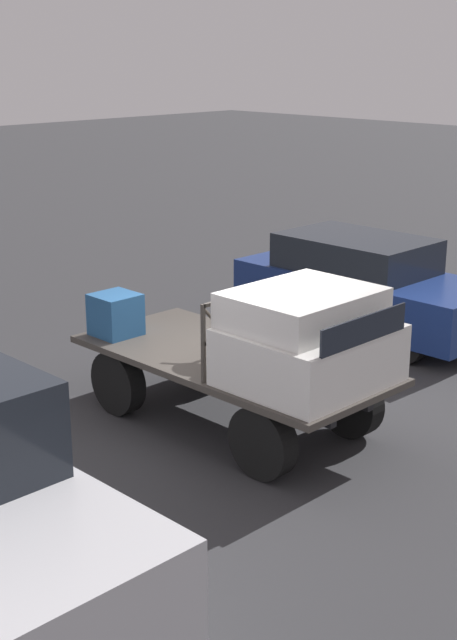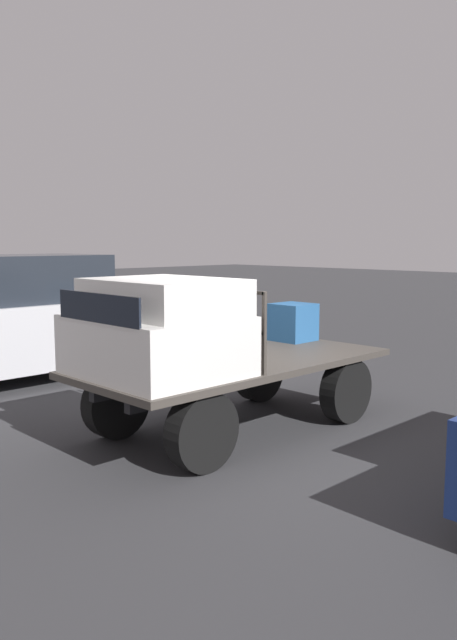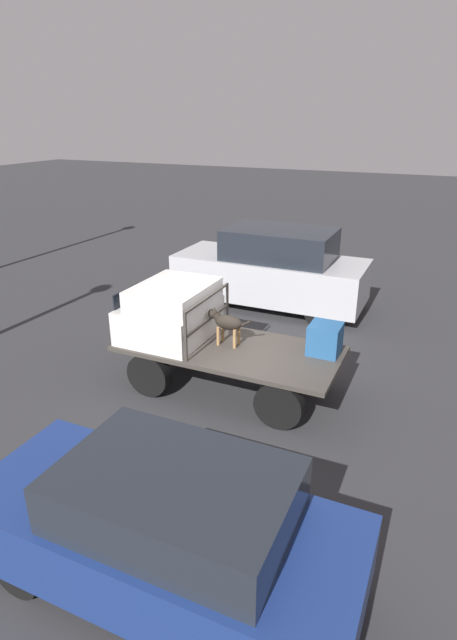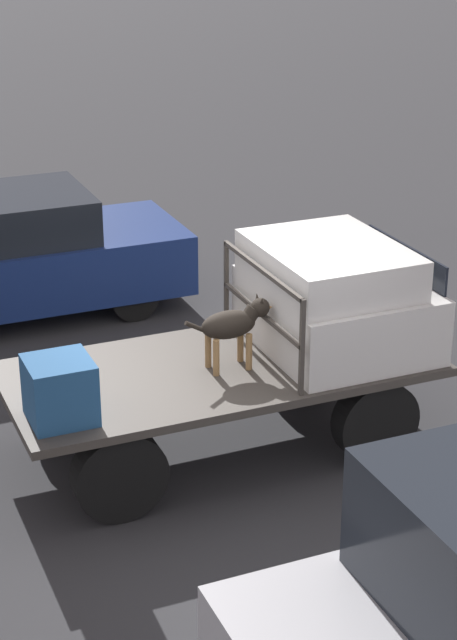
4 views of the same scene
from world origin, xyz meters
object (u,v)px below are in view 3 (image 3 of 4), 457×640
Objects in this scene: parked_sedan at (164,528)px; flatbed_truck at (229,359)px; cargo_crate at (325,339)px; dog at (226,322)px; parked_pickup_far at (272,269)px.

flatbed_truck is at bearing -82.64° from parked_sedan.
dog is at bearing 12.19° from cargo_crate.
parked_pickup_far is at bearing -85.36° from parked_sedan.
dog is 1.61× the size of cargo_crate.
dog is 4.42m from parked_sedan.
flatbed_truck is 4.62× the size of dog.
parked_sedan is at bearing 109.74° from parked_pickup_far.
parked_sedan is at bearing 105.22° from flatbed_truck.
flatbed_truck is 0.80× the size of parked_pickup_far.
flatbed_truck is 1.79m from cargo_crate.
parked_pickup_far reaches higher than parked_sedan.
parked_sedan is (-1.12, 4.13, 0.16)m from flatbed_truck.
dog is 0.17× the size of parked_pickup_far.
dog is (0.10, -0.08, 0.69)m from flatbed_truck.
flatbed_truck is 0.95× the size of parked_sedan.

